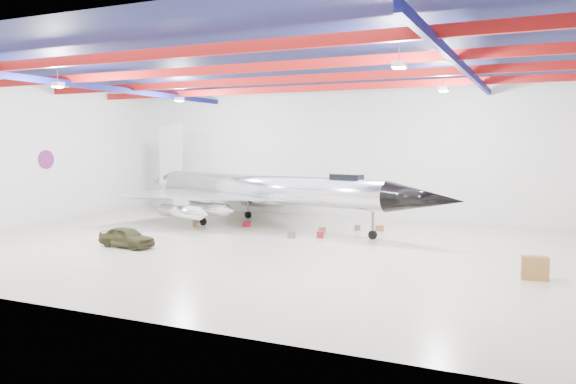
% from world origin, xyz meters
% --- Properties ---
extents(floor, '(40.00, 40.00, 0.00)m').
position_xyz_m(floor, '(0.00, 0.00, 0.00)').
color(floor, '#BAAE93').
rests_on(floor, ground).
extents(wall_back, '(40.00, 0.00, 40.00)m').
position_xyz_m(wall_back, '(0.00, 15.00, 5.50)').
color(wall_back, silver).
rests_on(wall_back, floor).
extents(wall_left, '(0.00, 30.00, 30.00)m').
position_xyz_m(wall_left, '(-20.00, 0.00, 5.50)').
color(wall_left, silver).
rests_on(wall_left, floor).
extents(ceiling, '(40.00, 40.00, 0.00)m').
position_xyz_m(ceiling, '(0.00, 0.00, 11.00)').
color(ceiling, '#0A0F38').
rests_on(ceiling, wall_back).
extents(ceiling_structure, '(39.50, 29.50, 1.08)m').
position_xyz_m(ceiling_structure, '(0.00, 0.00, 10.32)').
color(ceiling_structure, maroon).
rests_on(ceiling_structure, ceiling).
extents(wall_roundel, '(0.10, 1.50, 1.50)m').
position_xyz_m(wall_roundel, '(-19.94, 2.00, 5.00)').
color(wall_roundel, '#B21414').
rests_on(wall_roundel, wall_left).
extents(jet_aircraft, '(28.41, 19.86, 7.85)m').
position_xyz_m(jet_aircraft, '(-3.20, 7.17, 2.58)').
color(jet_aircraft, silver).
rests_on(jet_aircraft, floor).
extents(jeep, '(3.78, 1.80, 1.25)m').
position_xyz_m(jeep, '(-6.95, -3.99, 0.62)').
color(jeep, '#323119').
rests_on(jeep, floor).
extents(desk, '(1.23, 0.70, 1.09)m').
position_xyz_m(desk, '(15.68, -2.61, 0.54)').
color(desk, brown).
rests_on(desk, floor).
extents(crate_ply, '(0.54, 0.47, 0.32)m').
position_xyz_m(crate_ply, '(-7.76, 4.78, 0.16)').
color(crate_ply, olive).
rests_on(crate_ply, floor).
extents(toolbox_red, '(0.55, 0.47, 0.35)m').
position_xyz_m(toolbox_red, '(-4.36, 6.44, 0.17)').
color(toolbox_red, maroon).
rests_on(toolbox_red, floor).
extents(engine_drum, '(0.67, 0.67, 0.49)m').
position_xyz_m(engine_drum, '(0.78, 3.18, 0.24)').
color(engine_drum, '#59595B').
rests_on(engine_drum, floor).
extents(parts_bin, '(0.63, 0.54, 0.40)m').
position_xyz_m(parts_bin, '(5.33, 8.54, 0.20)').
color(parts_bin, olive).
rests_on(parts_bin, floor).
extents(crate_small, '(0.39, 0.32, 0.27)m').
position_xyz_m(crate_small, '(-9.41, 7.07, 0.13)').
color(crate_small, '#59595B').
rests_on(crate_small, floor).
extents(tool_chest, '(0.55, 0.55, 0.42)m').
position_xyz_m(tool_chest, '(2.50, 4.05, 0.21)').
color(tool_chest, maroon).
rests_on(tool_chest, floor).
extents(oil_barrel, '(0.52, 0.44, 0.33)m').
position_xyz_m(oil_barrel, '(1.79, 6.26, 0.16)').
color(oil_barrel, olive).
rests_on(oil_barrel, floor).
extents(spares_box, '(0.50, 0.50, 0.38)m').
position_xyz_m(spares_box, '(3.78, 8.24, 0.19)').
color(spares_box, '#59595B').
rests_on(spares_box, floor).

